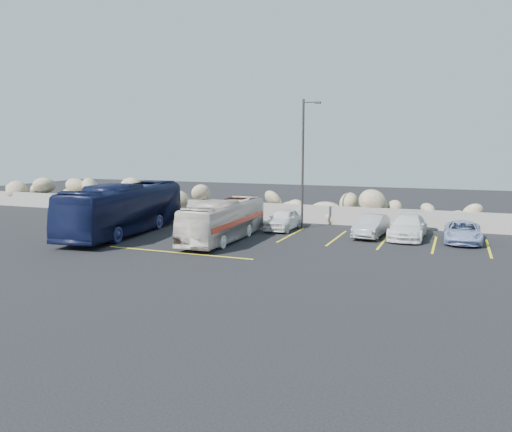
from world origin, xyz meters
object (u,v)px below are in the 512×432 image
at_px(tour_coach, 124,209).
at_px(lamppost, 304,160).
at_px(car_c, 408,227).
at_px(car_d, 463,232).
at_px(vintage_bus, 224,220).
at_px(car_a, 284,219).
at_px(car_b, 371,226).

bearing_deg(tour_coach, lamppost, 25.75).
xyz_separation_m(car_c, car_d, (2.86, -0.11, -0.10)).
bearing_deg(vintage_bus, lamppost, 60.70).
height_order(lamppost, car_a, lamppost).
xyz_separation_m(vintage_bus, car_d, (12.17, 4.30, -0.55)).
distance_m(tour_coach, car_c, 16.36).
height_order(car_a, car_b, car_a).
bearing_deg(car_b, car_a, -179.81).
distance_m(vintage_bus, tour_coach, 6.35).
bearing_deg(car_d, car_a, 177.10).
distance_m(car_a, car_c, 7.43).
distance_m(vintage_bus, car_d, 12.92).
relative_size(vintage_bus, car_d, 1.98).
bearing_deg(car_a, lamppost, 44.13).
xyz_separation_m(lamppost, car_c, (6.45, -1.12, -3.64)).
relative_size(car_a, car_c, 0.83).
xyz_separation_m(tour_coach, car_c, (15.65, 4.71, -0.83)).
bearing_deg(car_a, tour_coach, -147.78).
distance_m(tour_coach, car_a, 9.61).
relative_size(lamppost, car_c, 1.76).
height_order(lamppost, tour_coach, lamppost).
height_order(tour_coach, car_d, tour_coach).
distance_m(car_a, car_b, 5.47).
bearing_deg(car_c, vintage_bus, -153.50).
relative_size(vintage_bus, car_a, 2.12).
bearing_deg(vintage_bus, car_b, 27.52).
distance_m(car_b, car_d, 4.85).
bearing_deg(vintage_bus, car_d, 17.51).
bearing_deg(car_d, lamppost, 171.38).
height_order(car_c, car_d, car_c).
bearing_deg(car_b, tour_coach, -156.75).
xyz_separation_m(tour_coach, car_a, (8.21, 4.92, -0.85)).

